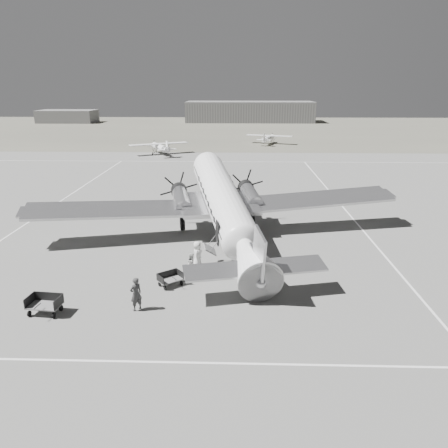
{
  "coord_description": "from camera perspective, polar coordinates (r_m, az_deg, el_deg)",
  "views": [
    {
      "loc": [
        1.09,
        -30.86,
        12.04
      ],
      "look_at": [
        0.14,
        -0.18,
        2.2
      ],
      "focal_mm": 35.0,
      "sensor_mm": 36.0,
      "label": 1
    }
  ],
  "objects": [
    {
      "name": "grass_infield",
      "position": [
        126.44,
        1.31,
        12.32
      ],
      "size": [
        260.0,
        90.0,
        0.01
      ],
      "primitive_type": "cube",
      "color": "#59584B",
      "rests_on": "ground"
    },
    {
      "name": "taxi_line_left",
      "position": [
        46.68,
        -22.44,
        1.46
      ],
      "size": [
        0.15,
        60.0,
        0.01
      ],
      "primitive_type": "cube",
      "color": "silver",
      "rests_on": "ground"
    },
    {
      "name": "baggage_cart_far",
      "position": [
        26.21,
        -22.38,
        -9.75
      ],
      "size": [
        1.97,
        1.49,
        1.04
      ],
      "primitive_type": null,
      "rotation": [
        0.0,
        0.0,
        -0.1
      ],
      "color": "#616161",
      "rests_on": "ground"
    },
    {
      "name": "hangar_main",
      "position": [
        151.16,
        3.37,
        14.44
      ],
      "size": [
        42.0,
        14.0,
        6.6
      ],
      "color": "slate",
      "rests_on": "ground"
    },
    {
      "name": "ground",
      "position": [
        33.14,
        -0.23,
        -3.53
      ],
      "size": [
        260.0,
        260.0,
        0.0
      ],
      "primitive_type": "plane",
      "color": "slate",
      "rests_on": "ground"
    },
    {
      "name": "taxi_line_horizon",
      "position": [
        71.88,
        0.89,
        8.14
      ],
      "size": [
        90.0,
        0.15,
        0.01
      ],
      "primitive_type": "cube",
      "color": "silver",
      "rests_on": "ground"
    },
    {
      "name": "ramp_agent",
      "position": [
        28.9,
        -4.22,
        -5.25
      ],
      "size": [
        0.67,
        0.81,
        1.52
      ],
      "primitive_type": "imported",
      "rotation": [
        0.0,
        0.0,
        1.7
      ],
      "color": "beige",
      "rests_on": "ground"
    },
    {
      "name": "light_plane_right",
      "position": [
        94.24,
        5.83,
        10.98
      ],
      "size": [
        11.89,
        10.71,
        2.05
      ],
      "primitive_type": null,
      "rotation": [
        0.0,
        0.0,
        -0.32
      ],
      "color": "white",
      "rests_on": "ground"
    },
    {
      "name": "baggage_cart_near",
      "position": [
        27.66,
        -7.02,
        -7.18
      ],
      "size": [
        1.88,
        1.81,
        0.87
      ],
      "primitive_type": null,
      "rotation": [
        0.0,
        0.0,
        0.67
      ],
      "color": "#616161",
      "rests_on": "ground"
    },
    {
      "name": "taxi_line_near",
      "position": [
        20.74,
        -1.64,
        -17.7
      ],
      "size": [
        60.0,
        0.15,
        0.01
      ],
      "primitive_type": "cube",
      "color": "silver",
      "rests_on": "ground"
    },
    {
      "name": "shed_secondary",
      "position": [
        156.59,
        -19.75,
        13.1
      ],
      "size": [
        18.0,
        10.0,
        4.0
      ],
      "primitive_type": "cube",
      "color": "#616161",
      "rests_on": "ground"
    },
    {
      "name": "taxi_line_right",
      "position": [
        34.87,
        19.93,
        -3.53
      ],
      "size": [
        0.15,
        80.0,
        0.01
      ],
      "primitive_type": "cube",
      "color": "silver",
      "rests_on": "ground"
    },
    {
      "name": "dc3_airliner",
      "position": [
        33.92,
        0.11,
        2.27
      ],
      "size": [
        35.25,
        28.1,
        5.94
      ],
      "primitive_type": null,
      "rotation": [
        0.0,
        0.0,
        0.23
      ],
      "color": "#BABABC",
      "rests_on": "ground"
    },
    {
      "name": "light_plane_left",
      "position": [
        80.14,
        -8.35,
        9.76
      ],
      "size": [
        13.51,
        12.63,
        2.22
      ],
      "primitive_type": null,
      "rotation": [
        0.0,
        0.0,
        0.48
      ],
      "color": "white",
      "rests_on": "ground"
    },
    {
      "name": "passenger",
      "position": [
        29.79,
        -3.49,
        -4.07
      ],
      "size": [
        0.77,
        1.04,
        1.94
      ],
      "primitive_type": "imported",
      "rotation": [
        0.0,
        0.0,
        1.4
      ],
      "color": "silver",
      "rests_on": "ground"
    },
    {
      "name": "ground_crew",
      "position": [
        24.93,
        -11.43,
        -8.95
      ],
      "size": [
        0.84,
        0.83,
        1.96
      ],
      "primitive_type": "imported",
      "rotation": [
        0.0,
        0.0,
        3.9
      ],
      "color": "#2E2E2E",
      "rests_on": "ground"
    }
  ]
}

